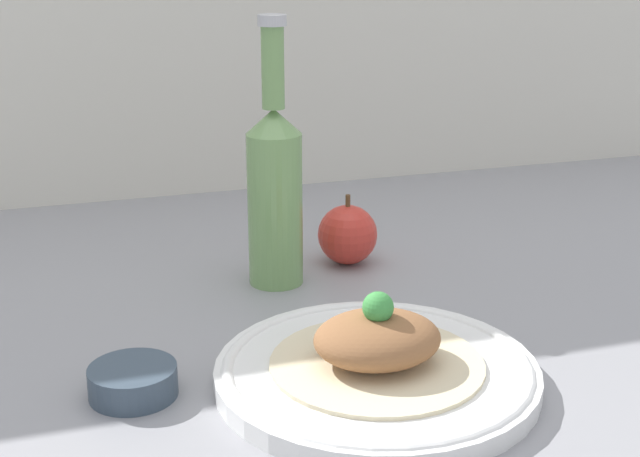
{
  "coord_description": "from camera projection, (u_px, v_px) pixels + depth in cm",
  "views": [
    {
      "loc": [
        -22.78,
        -81.96,
        39.05
      ],
      "look_at": [
        2.96,
        -1.18,
        10.74
      ],
      "focal_mm": 50.0,
      "sensor_mm": 36.0,
      "label": 1
    }
  ],
  "objects": [
    {
      "name": "cider_bottle",
      "position": [
        275.0,
        188.0,
        1.01
      ],
      "size": [
        6.31,
        6.31,
        30.68
      ],
      "color": "#729E5B",
      "rests_on": "ground_plane"
    },
    {
      "name": "apple",
      "position": [
        348.0,
        235.0,
        1.09
      ],
      "size": [
        7.37,
        7.37,
        8.77
      ],
      "color": "red",
      "rests_on": "ground_plane"
    },
    {
      "name": "dipping_bowl",
      "position": [
        133.0,
        381.0,
        0.79
      ],
      "size": [
        7.85,
        7.85,
        2.77
      ],
      "color": "#384756",
      "rests_on": "ground_plane"
    },
    {
      "name": "ground_plane",
      "position": [
        290.0,
        343.0,
        0.94
      ],
      "size": [
        180.0,
        110.0,
        4.0
      ],
      "primitive_type": "cube",
      "color": "gray"
    },
    {
      "name": "plate",
      "position": [
        377.0,
        372.0,
        0.81
      ],
      "size": [
        29.46,
        29.46,
        2.2
      ],
      "color": "white",
      "rests_on": "ground_plane"
    },
    {
      "name": "plated_food",
      "position": [
        377.0,
        343.0,
        0.8
      ],
      "size": [
        19.47,
        19.47,
        7.13
      ],
      "color": "beige",
      "rests_on": "plate"
    }
  ]
}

